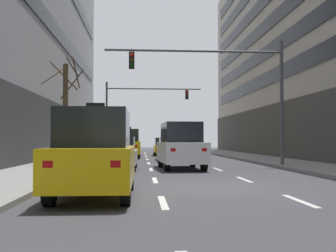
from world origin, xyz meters
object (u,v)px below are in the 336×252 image
car_driving_2 (181,146)px  taxi_driving_5 (164,147)px  taxi_driving_3 (129,146)px  traffic_signal_1 (135,105)px  car_driving_0 (118,153)px  taxi_driving_1 (128,144)px  taxi_driving_6 (95,154)px  street_tree_0 (65,110)px  traffic_signal_0 (228,79)px  taxi_driving_4 (171,149)px

car_driving_2 → taxi_driving_5: size_ratio=1.12×
taxi_driving_3 → traffic_signal_1: size_ratio=0.50×
taxi_driving_5 → car_driving_2: bearing=-90.5°
car_driving_0 → taxi_driving_1: size_ratio=0.92×
taxi_driving_1 → taxi_driving_6: size_ratio=1.03×
street_tree_0 → taxi_driving_1: bearing=71.5°
traffic_signal_1 → traffic_signal_0: bearing=-73.8°
car_driving_2 → taxi_driving_3: size_ratio=1.07×
taxi_driving_1 → car_driving_2: size_ratio=0.97×
taxi_driving_4 → street_tree_0: (-6.06, -5.67, 2.23)m
car_driving_2 → traffic_signal_1: traffic_signal_1 is taller
car_driving_0 → taxi_driving_3: size_ratio=0.95×
taxi_driving_3 → taxi_driving_5: bearing=-52.0°
taxi_driving_3 → taxi_driving_6: taxi_driving_6 is taller
car_driving_2 → traffic_signal_0: size_ratio=0.51×
taxi_driving_5 → taxi_driving_6: taxi_driving_6 is taller
car_driving_2 → taxi_driving_4: car_driving_2 is taller
taxi_driving_1 → car_driving_2: taxi_driving_1 is taller
traffic_signal_0 → street_tree_0: (-8.43, 1.60, -1.50)m
car_driving_0 → traffic_signal_1: (0.59, 17.99, 3.83)m
street_tree_0 → car_driving_2: bearing=-22.1°
taxi_driving_6 → street_tree_0: (-2.86, 11.72, 1.94)m
street_tree_0 → taxi_driving_3: bearing=80.6°
car_driving_0 → street_tree_0: street_tree_0 is taller
car_driving_2 → taxi_driving_6: bearing=-108.2°
car_driving_2 → traffic_signal_1: bearing=97.7°
taxi_driving_3 → taxi_driving_6: size_ratio=0.99×
car_driving_2 → traffic_signal_1: 18.19m
taxi_driving_1 → street_tree_0: size_ratio=0.81×
taxi_driving_5 → traffic_signal_1: size_ratio=0.48×
traffic_signal_1 → street_tree_0: traffic_signal_1 is taller
traffic_signal_1 → taxi_driving_4: bearing=-75.3°
taxi_driving_3 → taxi_driving_4: taxi_driving_3 is taller
traffic_signal_0 → traffic_signal_1: size_ratio=1.04×
car_driving_0 → taxi_driving_1: 11.81m
taxi_driving_3 → car_driving_2: bearing=-81.6°
car_driving_2 → traffic_signal_0: bearing=17.9°
car_driving_0 → taxi_driving_5: bearing=79.4°
taxi_driving_4 → car_driving_2: bearing=-91.0°
traffic_signal_0 → traffic_signal_1: bearing=106.2°
taxi_driving_3 → taxi_driving_4: size_ratio=1.04×
street_tree_0 → car_driving_0: bearing=-42.6°
taxi_driving_1 → taxi_driving_3: bearing=90.7°
car_driving_0 → traffic_signal_0: 6.73m
car_driving_0 → car_driving_2: car_driving_2 is taller
taxi_driving_1 → street_tree_0: (-3.04, -9.10, 1.91)m
car_driving_2 → street_tree_0: bearing=157.9°
taxi_driving_1 → traffic_signal_0: 12.46m
taxi_driving_1 → street_tree_0: 9.79m
taxi_driving_4 → street_tree_0: size_ratio=0.76×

